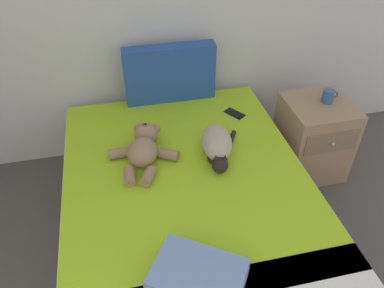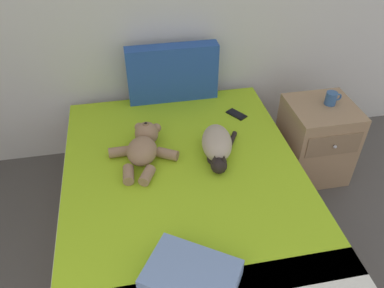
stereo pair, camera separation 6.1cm
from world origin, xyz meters
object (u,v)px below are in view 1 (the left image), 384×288
object	(u,v)px
cat	(217,144)
teddy_bear	(144,147)
mug	(328,96)
cell_phone	(235,113)
patterned_cushion	(170,74)
bed	(187,207)
nightstand	(313,138)
throw_pillow	(198,278)

from	to	relation	value
cat	teddy_bear	distance (m)	0.46
cat	mug	size ratio (longest dim) A/B	3.51
cell_phone	patterned_cushion	bearing A→B (deg)	143.11
cell_phone	mug	world-z (taller)	mug
patterned_cushion	teddy_bear	xyz separation A→B (m)	(-0.29, -0.64, -0.15)
bed	teddy_bear	xyz separation A→B (m)	(-0.22, 0.24, 0.34)
bed	cat	distance (m)	0.45
patterned_cushion	nightstand	bearing A→B (deg)	-23.94
teddy_bear	cell_phone	xyz separation A→B (m)	(0.71, 0.33, -0.07)
throw_pillow	nightstand	xyz separation A→B (m)	(1.18, 1.14, -0.28)
bed	cat	world-z (taller)	cat
nightstand	mug	distance (m)	0.36
mug	cell_phone	bearing A→B (deg)	170.06
cat	nightstand	size ratio (longest dim) A/B	0.68
cat	cell_phone	distance (m)	0.48
cat	mug	world-z (taller)	mug
patterned_cushion	mug	world-z (taller)	patterned_cushion
cat	nightstand	bearing A→B (deg)	17.15
bed	mug	size ratio (longest dim) A/B	16.09
teddy_bear	nightstand	size ratio (longest dim) A/B	0.84
patterned_cushion	throw_pillow	distance (m)	1.61
patterned_cushion	teddy_bear	size ratio (longest dim) A/B	1.30
cell_phone	nightstand	size ratio (longest dim) A/B	0.26
teddy_bear	throw_pillow	distance (m)	0.95
nightstand	mug	bearing A→B (deg)	23.45
bed	cell_phone	bearing A→B (deg)	49.90
teddy_bear	throw_pillow	bearing A→B (deg)	-82.37
mug	cat	bearing A→B (deg)	-162.45
bed	patterned_cushion	distance (m)	1.01
teddy_bear	patterned_cushion	bearing A→B (deg)	66.01
cat	mug	distance (m)	0.95
throw_pillow	nightstand	world-z (taller)	throw_pillow
bed	teddy_bear	bearing A→B (deg)	132.74
bed	mug	xyz separation A→B (m)	(1.14, 0.46, 0.40)
cat	teddy_bear	world-z (taller)	teddy_bear
teddy_bear	nightstand	bearing A→B (deg)	8.27
throw_pillow	mug	size ratio (longest dim) A/B	3.33
cat	mug	bearing A→B (deg)	17.55
cat	patterned_cushion	bearing A→B (deg)	103.45
teddy_bear	mug	bearing A→B (deg)	8.93
bed	throw_pillow	xyz separation A→B (m)	(-0.10, -0.70, 0.32)
cell_phone	mug	xyz separation A→B (m)	(0.66, -0.12, 0.13)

